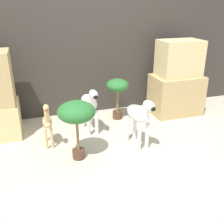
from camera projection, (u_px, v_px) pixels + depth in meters
ground_plane at (116, 165)px, 2.82m from camera, size 14.00×14.00×0.00m
wall_back at (82, 41)px, 3.79m from camera, size 6.40×0.08×2.20m
rock_pillar_right at (177, 82)px, 3.97m from camera, size 0.74×0.50×1.12m
zebra_right at (139, 115)px, 3.05m from camera, size 0.25×0.52×0.64m
zebra_left at (90, 104)px, 3.40m from camera, size 0.21×0.52×0.64m
giraffe_figurine at (47, 121)px, 3.08m from camera, size 0.12×0.41×0.60m
potted_palm_front at (76, 114)px, 2.75m from camera, size 0.40×0.40×0.67m
potted_palm_back at (117, 89)px, 3.77m from camera, size 0.33×0.33×0.61m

